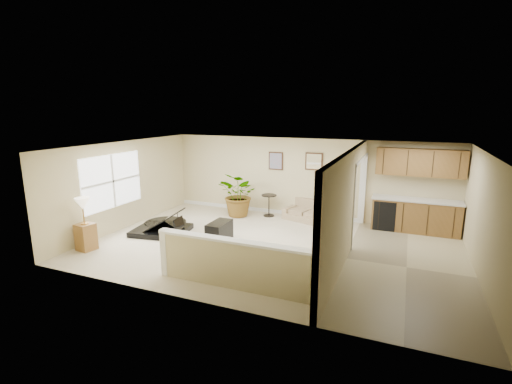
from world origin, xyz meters
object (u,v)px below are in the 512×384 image
at_px(piano_bench, 219,232).
at_px(small_plant, 328,220).
at_px(palm_plant, 240,195).
at_px(accent_table, 269,202).
at_px(lamp_stand, 85,228).
at_px(loveseat, 308,210).
at_px(piano, 162,212).

height_order(piano_bench, small_plant, small_plant).
bearing_deg(palm_plant, piano_bench, -77.93).
xyz_separation_m(accent_table, lamp_stand, (-3.12, -4.46, 0.11)).
xyz_separation_m(loveseat, small_plant, (0.76, -0.60, -0.07)).
bearing_deg(palm_plant, loveseat, 11.92).
bearing_deg(piano_bench, accent_table, 82.76).
bearing_deg(lamp_stand, piano, 64.64).
bearing_deg(lamp_stand, palm_plant, 61.01).
bearing_deg(loveseat, palm_plant, -151.30).
bearing_deg(loveseat, piano, -126.07).
xyz_separation_m(piano, small_plant, (4.26, 2.05, -0.33)).
distance_m(piano, loveseat, 4.40).
xyz_separation_m(loveseat, accent_table, (-1.28, -0.07, 0.14)).
bearing_deg(accent_table, lamp_stand, -124.94).
height_order(piano_bench, lamp_stand, lamp_stand).
distance_m(piano, palm_plant, 2.60).
bearing_deg(piano_bench, loveseat, 59.97).
xyz_separation_m(small_plant, lamp_stand, (-5.15, -3.93, 0.32)).
bearing_deg(small_plant, palm_plant, 176.98).
height_order(accent_table, lamp_stand, lamp_stand).
relative_size(piano, lamp_stand, 1.41).
distance_m(palm_plant, lamp_stand, 4.67).
distance_m(piano_bench, lamp_stand, 3.27).
bearing_deg(small_plant, loveseat, 141.55).
xyz_separation_m(accent_table, small_plant, (2.04, -0.53, -0.22)).
bearing_deg(piano, accent_table, 40.12).
bearing_deg(lamp_stand, small_plant, 37.33).
relative_size(piano, piano_bench, 2.30).
xyz_separation_m(piano, lamp_stand, (-0.89, -1.88, -0.01)).
distance_m(small_plant, lamp_stand, 6.49).
relative_size(loveseat, lamp_stand, 1.25).
distance_m(piano_bench, accent_table, 2.77).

